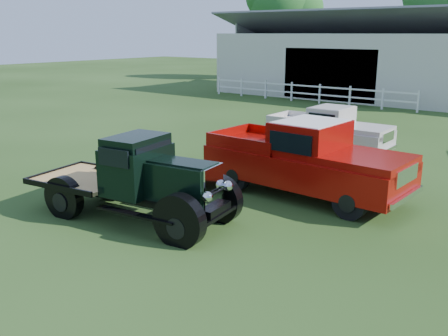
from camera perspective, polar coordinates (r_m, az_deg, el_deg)
The scene contains 8 objects.
ground at distance 11.78m, azimuth -4.39°, elevation -5.98°, with size 120.00×120.00×0.00m, color #1F380F.
shed_left at distance 37.04m, azimuth 15.45°, elevation 12.43°, with size 18.80×10.20×5.60m, color #9E9B89, non-canonical shape.
fence_rail at distance 32.25m, azimuth 9.28°, elevation 8.51°, with size 14.20×0.16×1.20m, color white, non-canonical shape.
tree_a at distance 48.33m, azimuth 6.56°, elevation 16.29°, with size 6.30×6.30×10.50m, color #255B22, non-canonical shape.
tree_b at distance 43.63m, azimuth 23.81°, elevation 15.94°, with size 6.90×6.90×11.50m, color #255B22, non-canonical shape.
vintage_flatbed at distance 11.78m, azimuth -10.20°, elevation -1.07°, with size 5.04×2.00×2.00m, color black, non-canonical shape.
red_pickup at distance 13.44m, azimuth 9.30°, elevation 1.15°, with size 5.66×2.17×2.06m, color #8B0B06, non-canonical shape.
white_pickup at distance 18.44m, azimuth 11.83°, elevation 4.21°, with size 4.56×1.77×1.67m, color #BBB6AF, non-canonical shape.
Camera 1 is at (7.46, -8.07, 4.25)m, focal length 40.00 mm.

